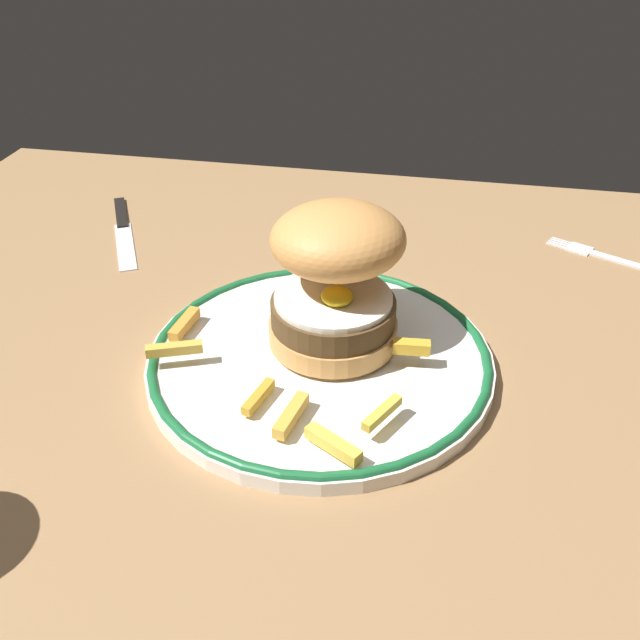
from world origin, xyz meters
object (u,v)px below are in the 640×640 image
dinner_plate (320,358)px  burger (336,273)px  knife (122,225)px  fork (611,257)px

dinner_plate → burger: burger is taller
knife → burger: bearing=-33.4°
dinner_plate → knife: (-26.92, 21.02, -0.58)cm
dinner_plate → knife: size_ratio=1.70×
fork → knife: size_ratio=0.81×
burger → knife: size_ratio=0.89×
fork → knife: 53.47cm
burger → fork: (25.73, 20.96, -7.23)cm
fork → burger: bearing=-140.8°
dinner_plate → fork: bearing=41.8°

